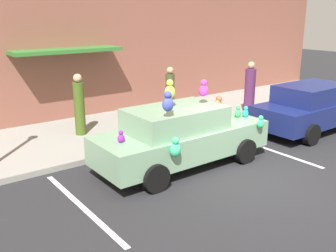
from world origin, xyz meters
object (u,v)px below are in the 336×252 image
parked_sedan_behind (314,107)px  pedestrian_by_lamp (250,89)px  pedestrian_walking_past (79,106)px  teddy_bear_on_sidewalk (216,113)px  pedestrian_near_shopfront (170,91)px  plush_covered_car (181,135)px

parked_sedan_behind → pedestrian_by_lamp: (-0.34, 2.44, 0.24)m
pedestrian_walking_past → pedestrian_by_lamp: 6.27m
teddy_bear_on_sidewalk → pedestrian_walking_past: (-4.28, 1.47, 0.59)m
teddy_bear_on_sidewalk → pedestrian_near_shopfront: 2.09m
teddy_bear_on_sidewalk → pedestrian_near_shopfront: pedestrian_near_shopfront is taller
teddy_bear_on_sidewalk → pedestrian_by_lamp: (1.86, 0.20, 0.58)m
pedestrian_by_lamp → pedestrian_walking_past: bearing=168.3°
plush_covered_car → pedestrian_near_shopfront: plush_covered_car is taller
plush_covered_car → parked_sedan_behind: (5.38, -0.18, -0.02)m
plush_covered_car → pedestrian_walking_past: size_ratio=2.43×
parked_sedan_behind → pedestrian_near_shopfront: size_ratio=2.65×
parked_sedan_behind → teddy_bear_on_sidewalk: (-2.20, 2.25, -0.34)m
parked_sedan_behind → pedestrian_walking_past: (-6.48, 3.71, 0.25)m
teddy_bear_on_sidewalk → pedestrian_by_lamp: 1.96m
pedestrian_near_shopfront → pedestrian_walking_past: 3.84m
pedestrian_walking_past → pedestrian_near_shopfront: bearing=7.7°
pedestrian_near_shopfront → pedestrian_walking_past: pedestrian_walking_past is taller
pedestrian_near_shopfront → pedestrian_by_lamp: size_ratio=0.90×
pedestrian_walking_past → pedestrian_by_lamp: size_ratio=0.99×
plush_covered_car → pedestrian_by_lamp: size_ratio=2.40×
teddy_bear_on_sidewalk → pedestrian_walking_past: 4.56m
parked_sedan_behind → pedestrian_by_lamp: 2.48m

